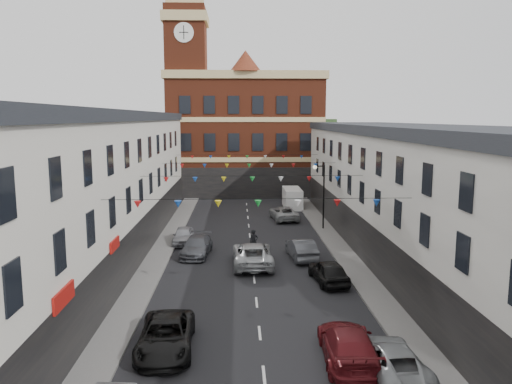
{
  "coord_description": "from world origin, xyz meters",
  "views": [
    {
      "loc": [
        -1.0,
        -30.61,
        10.22
      ],
      "look_at": [
        0.4,
        7.95,
        4.47
      ],
      "focal_mm": 35.0,
      "sensor_mm": 36.0,
      "label": 1
    }
  ],
  "objects": [
    {
      "name": "distant_hill",
      "position": [
        -4.0,
        62.0,
        5.0
      ],
      "size": [
        40.0,
        14.0,
        10.0
      ],
      "primitive_type": "cube",
      "color": "#2B4A22",
      "rests_on": "ground"
    },
    {
      "name": "white_van",
      "position": [
        5.22,
        25.67,
        1.1
      ],
      "size": [
        1.92,
        4.98,
        2.2
      ],
      "primitive_type": "cube",
      "rotation": [
        0.0,
        0.0,
        0.0
      ],
      "color": "white",
      "rests_on": "ground"
    },
    {
      "name": "car_left_c",
      "position": [
        -4.22,
        -9.71,
        0.71
      ],
      "size": [
        2.52,
        5.18,
        1.42
      ],
      "primitive_type": "imported",
      "rotation": [
        0.0,
        0.0,
        0.03
      ],
      "color": "black",
      "rests_on": "ground"
    },
    {
      "name": "moving_car",
      "position": [
        -0.01,
        3.07,
        0.81
      ],
      "size": [
        2.82,
        5.9,
        1.62
      ],
      "primitive_type": "imported",
      "rotation": [
        0.0,
        0.0,
        3.16
      ],
      "color": "#A8ACAF",
      "rests_on": "ground"
    },
    {
      "name": "pavement_right",
      "position": [
        6.9,
        2.0,
        0.07
      ],
      "size": [
        1.8,
        64.0,
        0.15
      ],
      "primitive_type": "cube",
      "color": "#605E5B",
      "rests_on": "ground"
    },
    {
      "name": "ground",
      "position": [
        0.0,
        0.0,
        0.0
      ],
      "size": [
        160.0,
        160.0,
        0.0
      ],
      "primitive_type": "plane",
      "color": "black",
      "rests_on": "ground"
    },
    {
      "name": "clock_tower",
      "position": [
        -7.5,
        35.0,
        14.93
      ],
      "size": [
        5.6,
        5.6,
        30.0
      ],
      "color": "maroon",
      "rests_on": "ground"
    },
    {
      "name": "car_right_e",
      "position": [
        3.6,
        4.64,
        0.75
      ],
      "size": [
        2.04,
        4.69,
        1.5
      ],
      "primitive_type": "imported",
      "rotation": [
        0.0,
        0.0,
        3.24
      ],
      "color": "#484A4F",
      "rests_on": "ground"
    },
    {
      "name": "car_left_e",
      "position": [
        -5.5,
        9.41,
        0.68
      ],
      "size": [
        1.6,
        3.97,
        1.35
      ],
      "primitive_type": "imported",
      "rotation": [
        0.0,
        0.0,
        -0.0
      ],
      "color": "#92939A",
      "rests_on": "ground"
    },
    {
      "name": "car_left_d",
      "position": [
        -4.13,
        5.8,
        0.7
      ],
      "size": [
        2.4,
        4.97,
        1.39
      ],
      "primitive_type": "imported",
      "rotation": [
        0.0,
        0.0,
        -0.09
      ],
      "color": "#474A50",
      "rests_on": "ground"
    },
    {
      "name": "terrace_right",
      "position": [
        11.78,
        1.0,
        4.85
      ],
      "size": [
        8.4,
        56.0,
        9.7
      ],
      "color": "silver",
      "rests_on": "ground"
    },
    {
      "name": "terrace_left",
      "position": [
        -11.78,
        1.0,
        5.35
      ],
      "size": [
        8.4,
        56.0,
        10.7
      ],
      "color": "silver",
      "rests_on": "ground"
    },
    {
      "name": "car_right_d",
      "position": [
        4.62,
        -0.79,
        0.73
      ],
      "size": [
        2.26,
        4.49,
        1.47
      ],
      "primitive_type": "imported",
      "rotation": [
        0.0,
        0.0,
        3.27
      ],
      "color": "black",
      "rests_on": "ground"
    },
    {
      "name": "car_right_b",
      "position": [
        5.1,
        -12.07,
        0.66
      ],
      "size": [
        2.41,
        4.83,
        1.31
      ],
      "primitive_type": "imported",
      "rotation": [
        0.0,
        0.0,
        3.19
      ],
      "color": "gray",
      "rests_on": "ground"
    },
    {
      "name": "pedestrian",
      "position": [
        0.16,
        6.04,
        0.93
      ],
      "size": [
        0.8,
        0.66,
        1.87
      ],
      "primitive_type": "imported",
      "rotation": [
        0.0,
        0.0,
        0.38
      ],
      "color": "black",
      "rests_on": "ground"
    },
    {
      "name": "street_lamp",
      "position": [
        6.55,
        14.0,
        3.9
      ],
      "size": [
        1.1,
        0.36,
        6.0
      ],
      "color": "black",
      "rests_on": "ground"
    },
    {
      "name": "car_right_c",
      "position": [
        3.6,
        -11.02,
        0.78
      ],
      "size": [
        2.42,
        5.44,
        1.55
      ],
      "primitive_type": "imported",
      "rotation": [
        0.0,
        0.0,
        3.09
      ],
      "color": "maroon",
      "rests_on": "ground"
    },
    {
      "name": "pavement_left",
      "position": [
        -6.9,
        2.0,
        0.07
      ],
      "size": [
        1.8,
        64.0,
        0.15
      ],
      "primitive_type": "cube",
      "color": "#605E5B",
      "rests_on": "ground"
    },
    {
      "name": "car_right_f",
      "position": [
        3.6,
        18.65,
        0.71
      ],
      "size": [
        2.9,
        5.32,
        1.41
      ],
      "primitive_type": "imported",
      "rotation": [
        0.0,
        0.0,
        3.25
      ],
      "color": "#999C9D",
      "rests_on": "ground"
    },
    {
      "name": "civic_building",
      "position": [
        0.0,
        37.95,
        8.14
      ],
      "size": [
        20.6,
        13.3,
        18.5
      ],
      "color": "maroon",
      "rests_on": "ground"
    }
  ]
}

